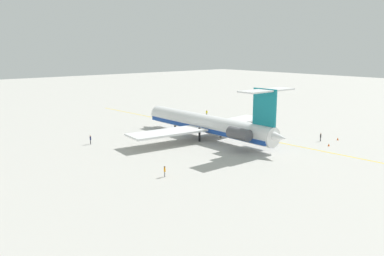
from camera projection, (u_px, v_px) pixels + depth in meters
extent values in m
plane|color=#B7B5AD|center=(213.00, 134.00, 88.31)|extent=(389.29, 389.29, 0.00)
cylinder|color=white|center=(207.00, 124.00, 83.25)|extent=(35.15, 3.77, 3.75)
cone|color=white|center=(158.00, 113.00, 96.41)|extent=(3.91, 3.60, 3.60)
cone|color=white|center=(274.00, 136.00, 70.03)|extent=(5.47, 3.19, 3.19)
cube|color=#19429E|center=(207.00, 128.00, 83.42)|extent=(34.37, 3.84, 0.82)
cube|color=white|center=(167.00, 132.00, 77.84)|extent=(7.45, 16.15, 0.37)
cube|color=white|center=(236.00, 121.00, 90.09)|extent=(7.47, 16.15, 0.37)
cylinder|color=#515156|center=(239.00, 134.00, 72.22)|extent=(4.69, 2.18, 2.17)
cube|color=white|center=(242.00, 133.00, 72.64)|extent=(2.81, 1.20, 0.45)
cylinder|color=#515156|center=(261.00, 129.00, 76.04)|extent=(4.69, 2.18, 2.17)
cube|color=white|center=(259.00, 130.00, 75.63)|extent=(2.81, 1.20, 0.45)
cube|color=teal|center=(264.00, 107.00, 70.82)|extent=(5.08, 0.38, 6.64)
cube|color=white|center=(256.00, 91.00, 68.02)|extent=(3.52, 5.47, 0.26)
cube|color=white|center=(278.00, 89.00, 71.83)|extent=(3.52, 5.47, 0.26)
cylinder|color=black|center=(175.00, 124.00, 91.63)|extent=(0.41, 0.41, 2.84)
cylinder|color=black|center=(200.00, 135.00, 80.81)|extent=(0.41, 0.41, 2.84)
cylinder|color=black|center=(221.00, 131.00, 84.61)|extent=(0.41, 0.41, 2.84)
cylinder|color=black|center=(165.00, 174.00, 58.83)|extent=(0.10, 0.10, 0.79)
cylinder|color=black|center=(165.00, 174.00, 58.69)|extent=(0.10, 0.10, 0.79)
cylinder|color=orange|center=(165.00, 170.00, 58.62)|extent=(0.26, 0.26, 0.62)
sphere|color=brown|center=(165.00, 167.00, 58.54)|extent=(0.25, 0.25, 0.25)
cylinder|color=orange|center=(165.00, 169.00, 58.79)|extent=(0.07, 0.07, 0.53)
cylinder|color=orange|center=(165.00, 170.00, 58.45)|extent=(0.07, 0.07, 0.53)
cylinder|color=black|center=(207.00, 115.00, 110.52)|extent=(0.11, 0.11, 0.87)
cylinder|color=black|center=(206.00, 115.00, 110.47)|extent=(0.11, 0.11, 0.87)
cylinder|color=yellow|center=(207.00, 112.00, 110.34)|extent=(0.29, 0.29, 0.69)
sphere|color=#DBB28E|center=(207.00, 110.00, 110.24)|extent=(0.27, 0.27, 0.27)
cylinder|color=yellow|center=(207.00, 112.00, 110.39)|extent=(0.08, 0.08, 0.59)
cylinder|color=yellow|center=(206.00, 112.00, 110.28)|extent=(0.08, 0.08, 0.59)
cylinder|color=black|center=(321.00, 139.00, 81.20)|extent=(0.10, 0.10, 0.79)
cylinder|color=black|center=(320.00, 139.00, 81.11)|extent=(0.10, 0.10, 0.79)
cylinder|color=#262628|center=(321.00, 136.00, 81.01)|extent=(0.27, 0.27, 0.63)
sphere|color=#8C6647|center=(321.00, 134.00, 80.93)|extent=(0.25, 0.25, 0.25)
cylinder|color=#262628|center=(321.00, 136.00, 81.12)|extent=(0.07, 0.07, 0.53)
cylinder|color=#262628|center=(320.00, 136.00, 80.89)|extent=(0.07, 0.07, 0.53)
cylinder|color=black|center=(91.00, 142.00, 78.60)|extent=(0.11, 0.11, 0.86)
cylinder|color=black|center=(90.00, 142.00, 78.73)|extent=(0.11, 0.11, 0.86)
cylinder|color=#191E4C|center=(90.00, 138.00, 78.51)|extent=(0.29, 0.29, 0.68)
sphere|color=tan|center=(90.00, 136.00, 78.42)|extent=(0.27, 0.27, 0.27)
cylinder|color=#191E4C|center=(91.00, 138.00, 78.35)|extent=(0.08, 0.08, 0.58)
cylinder|color=#191E4C|center=(90.00, 138.00, 78.67)|extent=(0.08, 0.08, 0.58)
cone|color=#EA590F|center=(329.00, 145.00, 77.11)|extent=(0.40, 0.40, 0.55)
cone|color=#EA590F|center=(338.00, 139.00, 82.14)|extent=(0.40, 0.40, 0.55)
cube|color=gold|center=(232.00, 133.00, 88.81)|extent=(105.16, 6.87, 0.01)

